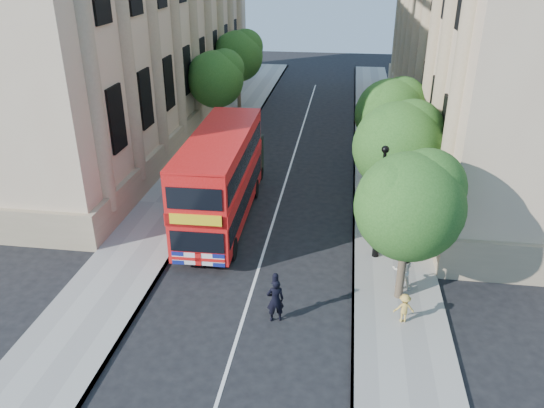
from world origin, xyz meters
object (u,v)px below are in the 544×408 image
at_px(double_decker_bus, 221,177).
at_px(lamp_post, 380,207).
at_px(box_van, 240,168).
at_px(police_constable, 275,300).
at_px(woman_pedestrian, 402,270).

bearing_deg(double_decker_bus, lamp_post, -19.25).
distance_m(box_van, police_constable, 12.20).
relative_size(double_decker_bus, woman_pedestrian, 5.78).
bearing_deg(police_constable, box_van, -89.99).
distance_m(lamp_post, double_decker_bus, 7.90).
relative_size(lamp_post, box_van, 1.09).
xyz_separation_m(double_decker_bus, woman_pedestrian, (8.44, -4.81, -1.53)).
relative_size(lamp_post, police_constable, 2.91).
xyz_separation_m(box_van, woman_pedestrian, (8.37, -9.01, -0.34)).
height_order(double_decker_bus, police_constable, double_decker_bus).
xyz_separation_m(lamp_post, double_decker_bus, (-7.51, 2.44, -0.01)).
height_order(box_van, woman_pedestrian, box_van).
bearing_deg(lamp_post, double_decker_bus, 162.02).
distance_m(double_decker_bus, box_van, 4.37).
height_order(box_van, police_constable, box_van).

